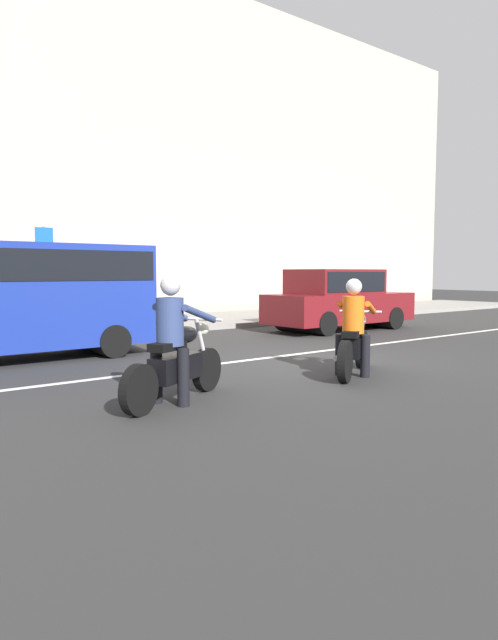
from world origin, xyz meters
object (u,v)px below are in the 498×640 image
motorcycle_with_rider_denim_blue (175,351)px  motorcycle_with_rider_orange_stripe (354,336)px  parked_sedan_maroon (338,299)px  parked_van_cobalt_blue (20,293)px  pedestrian_bystander (94,289)px  street_sign_post (45,269)px

motorcycle_with_rider_denim_blue → motorcycle_with_rider_orange_stripe: 3.22m
parked_sedan_maroon → parked_van_cobalt_blue: parked_van_cobalt_blue is taller
motorcycle_with_rider_orange_stripe → motorcycle_with_rider_denim_blue: bearing=177.8°
motorcycle_with_rider_orange_stripe → pedestrian_bystander: pedestrian_bystander is taller
parked_sedan_maroon → street_sign_post: size_ratio=1.72×
motorcycle_with_rider_denim_blue → street_sign_post: (1.06, 8.01, 1.07)m
motorcycle_with_rider_denim_blue → parked_van_cobalt_blue: (-0.47, 4.81, 0.60)m
motorcycle_with_rider_orange_stripe → parked_sedan_maroon: 6.98m
motorcycle_with_rider_denim_blue → pedestrian_bystander: pedestrian_bystander is taller
street_sign_post → pedestrian_bystander: size_ratio=1.50×
motorcycle_with_rider_orange_stripe → parked_sedan_maroon: (4.95, 4.91, 0.25)m
motorcycle_with_rider_denim_blue → pedestrian_bystander: (2.70, 8.89, 0.51)m
parked_sedan_maroon → pedestrian_bystander: bearing=143.1°
motorcycle_with_rider_orange_stripe → street_sign_post: (-2.16, 8.14, 1.10)m
motorcycle_with_rider_denim_blue → pedestrian_bystander: 9.31m
motorcycle_with_rider_denim_blue → motorcycle_with_rider_orange_stripe: size_ratio=1.07×
motorcycle_with_rider_denim_blue → pedestrian_bystander: bearing=73.1°
parked_van_cobalt_blue → pedestrian_bystander: size_ratio=2.69×
pedestrian_bystander → motorcycle_with_rider_denim_blue: bearing=-106.9°
motorcycle_with_rider_orange_stripe → parked_van_cobalt_blue: 6.20m
motorcycle_with_rider_denim_blue → parked_sedan_maroon: parked_sedan_maroon is taller
parked_van_cobalt_blue → parked_sedan_maroon: bearing=-0.2°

